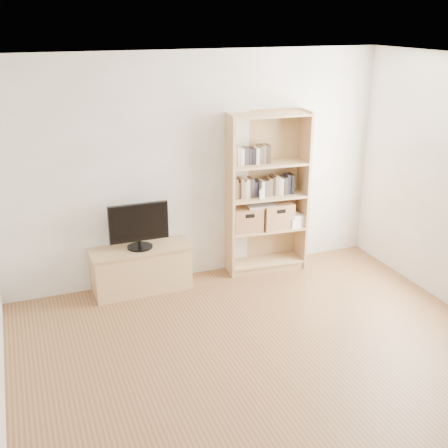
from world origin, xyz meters
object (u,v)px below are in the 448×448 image
basket_right (276,215)px  television (139,226)px  baby_monitor (262,194)px  basket_left (246,219)px  bookshelf (267,194)px  laptop (261,205)px  tv_stand (141,270)px

basket_right → television: bearing=-178.3°
baby_monitor → basket_left: 0.37m
basket_right → bookshelf: bearing=174.5°
basket_right → laptop: laptop is taller
bookshelf → baby_monitor: size_ratio=18.14×
television → tv_stand: bearing=0.1°
tv_stand → television: size_ratio=1.64×
baby_monitor → basket_left: (-0.14, 0.11, -0.32)m
basket_right → baby_monitor: bearing=-158.5°
basket_right → tv_stand: bearing=-178.3°
basket_left → television: bearing=-172.4°
bookshelf → basket_left: 0.38m
television → baby_monitor: 1.46m
television → basket_right: (1.67, 0.02, -0.09)m
tv_stand → basket_right: bearing=-0.8°
television → basket_left: size_ratio=1.92×
television → bookshelf: bearing=1.3°
television → basket_right: bearing=0.7°
television → baby_monitor: size_ratio=6.20×
tv_stand → bookshelf: bearing=-0.3°
basket_left → basket_right: size_ratio=0.93×
television → laptop: size_ratio=1.99×
bookshelf → television: (-1.56, -0.03, -0.19)m
basket_left → laptop: 0.23m
television → basket_right: size_ratio=1.78×
tv_stand → bookshelf: bookshelf is taller
television → basket_left: bearing=2.0°
basket_right → laptop: bearing=-178.4°
tv_stand → basket_right: (1.67, 0.02, 0.44)m
tv_stand → basket_left: basket_left is taller
basket_left → laptop: bearing=-3.3°
baby_monitor → laptop: bearing=67.9°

